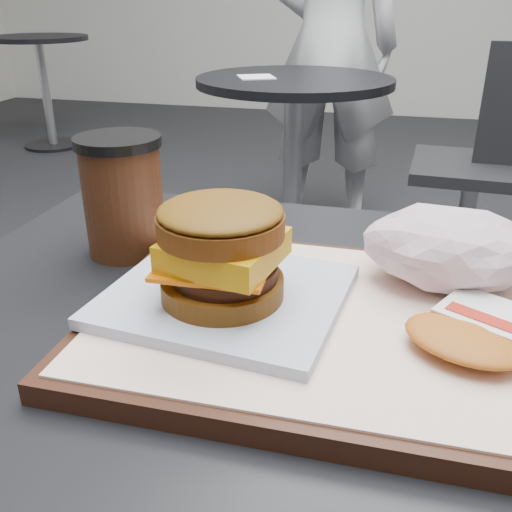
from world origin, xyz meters
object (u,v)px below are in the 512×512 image
(coffee_cup, at_px, (123,194))
(neighbor_table, at_px, (293,133))
(crumpled_wrapper, at_px, (449,248))
(patron, at_px, (330,45))
(customer_table, at_px, (330,496))
(hash_brown, at_px, (485,332))
(serving_tray, at_px, (327,324))
(breakfast_sandwich, at_px, (223,262))
(neighbor_chair, at_px, (497,155))

(coffee_cup, distance_m, neighbor_table, 1.57)
(crumpled_wrapper, relative_size, patron, 0.09)
(customer_table, xyz_separation_m, hash_brown, (0.10, -0.02, 0.22))
(serving_tray, xyz_separation_m, coffee_cup, (-0.23, 0.11, 0.05))
(customer_table, relative_size, coffee_cup, 6.39)
(breakfast_sandwich, distance_m, neighbor_table, 1.70)
(hash_brown, xyz_separation_m, neighbor_chair, (0.26, 1.69, -0.29))
(customer_table, xyz_separation_m, crumpled_wrapper, (0.08, 0.08, 0.24))
(patron, bearing_deg, hash_brown, 96.11)
(neighbor_table, height_order, neighbor_chair, neighbor_chair)
(breakfast_sandwich, bearing_deg, hash_brown, -2.59)
(customer_table, relative_size, patron, 0.49)
(serving_tray, relative_size, crumpled_wrapper, 2.60)
(breakfast_sandwich, xyz_separation_m, neighbor_chair, (0.46, 1.68, -0.32))
(serving_tray, bearing_deg, coffee_cup, 154.08)
(customer_table, bearing_deg, neighbor_table, 101.98)
(crumpled_wrapper, distance_m, neighbor_table, 1.65)
(breakfast_sandwich, bearing_deg, customer_table, 7.06)
(breakfast_sandwich, bearing_deg, crumpled_wrapper, 26.72)
(serving_tray, relative_size, patron, 0.23)
(patron, bearing_deg, customer_table, 93.57)
(serving_tray, xyz_separation_m, hash_brown, (0.12, -0.02, 0.02))
(hash_brown, distance_m, crumpled_wrapper, 0.10)
(serving_tray, xyz_separation_m, neighbor_chair, (0.37, 1.67, -0.27))
(crumpled_wrapper, height_order, neighbor_chair, neighbor_chair)
(customer_table, bearing_deg, serving_tray, -158.42)
(crumpled_wrapper, xyz_separation_m, coffee_cup, (-0.33, 0.03, 0.01))
(serving_tray, xyz_separation_m, breakfast_sandwich, (-0.09, -0.01, 0.05))
(crumpled_wrapper, bearing_deg, hash_brown, -76.69)
(neighbor_table, xyz_separation_m, neighbor_chair, (0.71, 0.02, -0.04))
(neighbor_table, bearing_deg, neighbor_chair, 1.33)
(neighbor_chair, bearing_deg, neighbor_table, -178.67)
(neighbor_table, bearing_deg, serving_tray, -78.45)
(serving_tray, height_order, crumpled_wrapper, crumpled_wrapper)
(customer_table, xyz_separation_m, breakfast_sandwich, (-0.10, -0.01, 0.24))
(coffee_cup, bearing_deg, patron, 91.60)
(serving_tray, height_order, hash_brown, hash_brown)
(breakfast_sandwich, xyz_separation_m, patron, (-0.21, 2.23, -0.02))
(neighbor_table, height_order, patron, patron)
(breakfast_sandwich, relative_size, crumpled_wrapper, 1.42)
(breakfast_sandwich, height_order, neighbor_chair, breakfast_sandwich)
(crumpled_wrapper, bearing_deg, neighbor_table, 105.35)
(neighbor_chair, distance_m, patron, 0.92)
(hash_brown, relative_size, neighbor_table, 0.18)
(hash_brown, bearing_deg, crumpled_wrapper, 103.31)
(neighbor_chair, bearing_deg, breakfast_sandwich, -105.31)
(neighbor_chair, relative_size, patron, 0.54)
(customer_table, distance_m, breakfast_sandwich, 0.26)
(hash_brown, distance_m, coffee_cup, 0.37)
(crumpled_wrapper, height_order, patron, patron)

